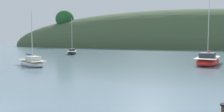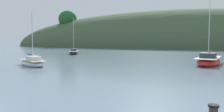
# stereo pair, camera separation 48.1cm
# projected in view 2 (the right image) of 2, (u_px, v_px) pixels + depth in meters

# --- Properties ---
(far_shoreline_hill) EXTENTS (150.00, 36.00, 32.97)m
(far_shoreline_hill) POSITION_uv_depth(u_px,v_px,m) (171.00, 48.00, 88.80)
(far_shoreline_hill) COLOR #425638
(far_shoreline_hill) RESTS_ON ground
(sailboat_cream_ketch) EXTENTS (6.09, 4.57, 6.92)m
(sailboat_cream_ketch) POSITION_uv_depth(u_px,v_px,m) (32.00, 63.00, 28.31)
(sailboat_cream_ketch) COLOR white
(sailboat_cream_ketch) RESTS_ON ground
(sailboat_navy_dinghy) EXTENTS (4.14, 5.95, 8.37)m
(sailboat_navy_dinghy) POSITION_uv_depth(u_px,v_px,m) (74.00, 52.00, 50.73)
(sailboat_navy_dinghy) COLOR #232328
(sailboat_navy_dinghy) RESTS_ON ground
(sailboat_black_sloop) EXTENTS (3.99, 8.34, 11.25)m
(sailboat_black_sloop) POSITION_uv_depth(u_px,v_px,m) (209.00, 61.00, 29.39)
(sailboat_black_sloop) COLOR red
(sailboat_black_sloop) RESTS_ON ground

